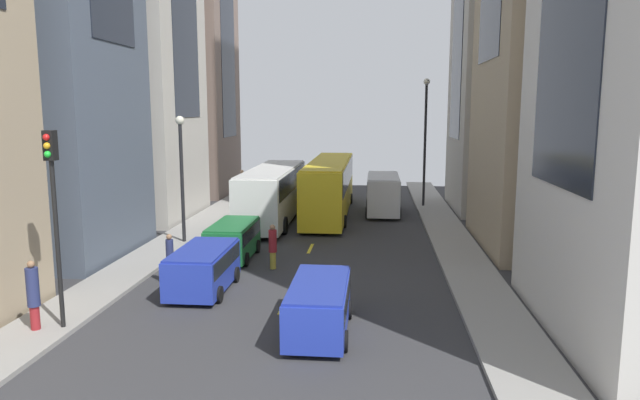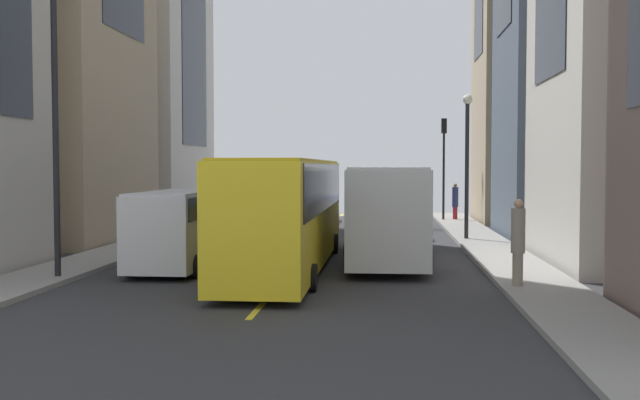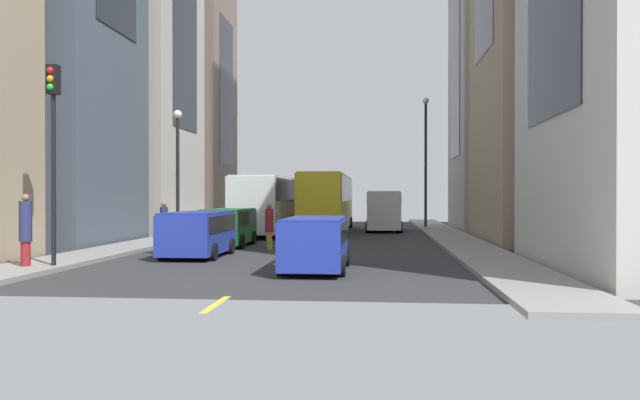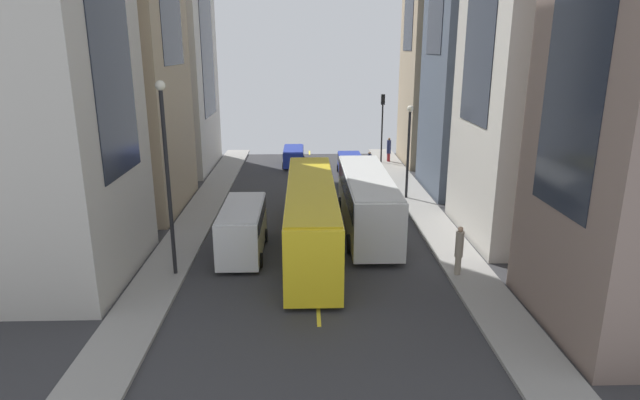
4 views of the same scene
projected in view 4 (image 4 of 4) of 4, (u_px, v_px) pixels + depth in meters
ground_plane at (313, 217)px, 33.43m from camera, size 40.80×40.80×0.00m
sidewalk_west at (427, 215)px, 33.62m from camera, size 2.28×44.00×0.15m
sidewalk_east at (198, 217)px, 33.20m from camera, size 2.28×44.00×0.15m
lane_stripe_0 at (309, 153)px, 53.58m from camera, size 0.16×2.00×0.01m
lane_stripe_1 at (311, 172)px, 45.52m from camera, size 0.16×2.00×0.01m
lane_stripe_2 at (312, 199)px, 37.46m from camera, size 0.16×2.00×0.01m
lane_stripe_3 at (314, 241)px, 29.40m from camera, size 0.16×2.00×0.01m
lane_stripe_4 at (319, 314)px, 21.34m from camera, size 0.16×2.00×0.01m
building_east_0 at (151, 47)px, 44.10m from camera, size 9.45×10.03×20.62m
city_bus_white at (367, 197)px, 30.56m from camera, size 2.80×11.39×3.35m
streetcar_yellow at (311, 211)px, 27.61m from camera, size 2.70×14.10×3.59m
delivery_van_white at (242, 226)px, 27.17m from camera, size 2.25×5.72×2.58m
car_blue_0 at (294, 155)px, 47.56m from camera, size 1.94×4.27×1.62m
car_green_1 at (357, 177)px, 39.45m from camera, size 1.96×4.02×1.69m
car_blue_2 at (350, 163)px, 44.13m from camera, size 2.08×4.11×1.68m
pedestrian_walking_far at (459, 249)px, 24.39m from camera, size 0.38×0.38×2.35m
pedestrian_crossing_near at (389, 149)px, 48.62m from camera, size 0.38×0.38×2.19m
pedestrian_waiting_curb at (327, 172)px, 40.86m from camera, size 0.35×0.35×1.97m
pedestrian_crossing_mid at (369, 163)px, 43.58m from camera, size 0.30×0.30×2.08m
traffic_light_near_corner at (382, 116)px, 47.48m from camera, size 0.32×0.44×6.13m
streetlamp_near at (409, 141)px, 36.15m from camera, size 0.44×0.44×6.43m
streetlamp_far at (167, 163)px, 23.40m from camera, size 0.44×0.44×8.86m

